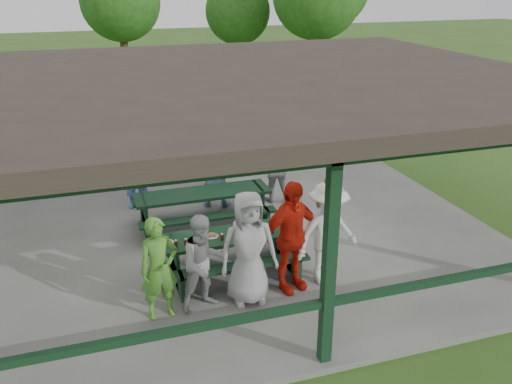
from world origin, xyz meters
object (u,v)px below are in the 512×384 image
object	(u,v)px
picnic_table_near	(232,248)
spectator_blue	(135,171)
pickup_truck	(198,108)
contestant_grey_mid	(248,248)
contestant_grey_left	(204,263)
picnic_table_far	(203,204)
spectator_lblue	(216,171)
spectator_grey	(275,165)
contestant_white_fedora	(327,233)
contestant_red	(291,237)
contestant_green	(159,269)
farm_trailer	(136,126)

from	to	relation	value
picnic_table_near	spectator_blue	size ratio (longest dim) A/B	1.37
pickup_truck	contestant_grey_mid	bearing A→B (deg)	157.49
contestant_grey_left	picnic_table_far	bearing A→B (deg)	64.76
picnic_table_near	contestant_grey_left	xyz separation A→B (m)	(-0.68, -0.89, 0.31)
spectator_lblue	spectator_grey	xyz separation A→B (m)	(1.35, -0.13, 0.03)
spectator_grey	picnic_table_near	bearing A→B (deg)	81.90
spectator_grey	contestant_white_fedora	bearing A→B (deg)	108.47
contestant_grey_mid	contestant_red	bearing A→B (deg)	11.69
pickup_truck	spectator_lblue	bearing A→B (deg)	156.60
contestant_green	contestant_red	world-z (taller)	contestant_red
contestant_grey_mid	spectator_blue	xyz separation A→B (m)	(-1.27, 4.31, -0.07)
spectator_lblue	farm_trailer	world-z (taller)	spectator_lblue
farm_trailer	contestant_green	bearing A→B (deg)	-110.57
contestant_white_fedora	pickup_truck	distance (m)	10.75
spectator_blue	contestant_red	bearing A→B (deg)	102.70
farm_trailer	contestant_grey_mid	bearing A→B (deg)	-101.87
contestant_green	spectator_grey	xyz separation A→B (m)	(3.16, 3.72, 0.04)
contestant_white_fedora	picnic_table_near	bearing A→B (deg)	141.29
picnic_table_near	contestant_grey_mid	size ratio (longest dim) A/B	1.26
picnic_table_far	spectator_lblue	bearing A→B (deg)	61.76
contestant_grey_mid	pickup_truck	world-z (taller)	contestant_grey_mid
spectator_lblue	spectator_blue	xyz separation A→B (m)	(-1.71, 0.45, 0.04)
contestant_grey_mid	pickup_truck	xyz separation A→B (m)	(1.54, 10.89, -0.36)
pickup_truck	farm_trailer	bearing A→B (deg)	113.71
picnic_table_near	contestant_white_fedora	bearing A→B (deg)	-28.26
picnic_table_near	contestant_green	size ratio (longest dim) A/B	1.45
contestant_red	spectator_grey	xyz separation A→B (m)	(1.03, 3.60, -0.10)
spectator_blue	pickup_truck	size ratio (longest dim) A/B	0.36
contestant_grey_mid	spectator_blue	distance (m)	4.50
picnic_table_far	spectator_grey	distance (m)	2.06
spectator_lblue	pickup_truck	size ratio (longest dim) A/B	0.34
picnic_table_near	pickup_truck	size ratio (longest dim) A/B	0.49
contestant_green	spectator_lblue	xyz separation A→B (m)	(1.81, 3.85, 0.01)
picnic_table_near	farm_trailer	bearing A→B (deg)	95.12
contestant_red	spectator_lblue	distance (m)	3.75
picnic_table_near	contestant_grey_left	world-z (taller)	contestant_grey_left
spectator_blue	farm_trailer	distance (m)	4.81
spectator_lblue	pickup_truck	world-z (taller)	spectator_lblue
contestant_white_fedora	spectator_blue	distance (m)	4.95
contestant_green	picnic_table_near	bearing A→B (deg)	24.72
picnic_table_far	contestant_grey_mid	world-z (taller)	contestant_grey_mid
picnic_table_far	spectator_blue	distance (m)	1.88
picnic_table_near	contestant_white_fedora	distance (m)	1.67
pickup_truck	spectator_grey	bearing A→B (deg)	167.48
pickup_truck	contestant_red	bearing A→B (deg)	161.34
pickup_truck	farm_trailer	distance (m)	2.91
contestant_green	spectator_blue	distance (m)	4.30
picnic_table_near	contestant_grey_left	bearing A→B (deg)	-127.59
contestant_grey_mid	pickup_truck	size ratio (longest dim) A/B	0.39
contestant_grey_left	pickup_truck	world-z (taller)	contestant_grey_left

